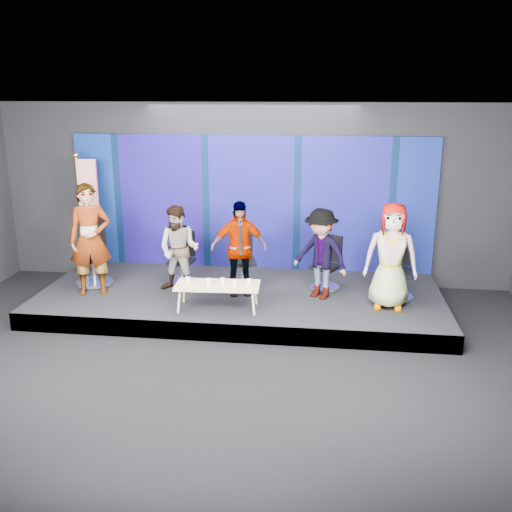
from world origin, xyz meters
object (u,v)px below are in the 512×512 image
at_px(chair_a, 93,263).
at_px(mug_e, 249,282).
at_px(mug_c, 223,281).
at_px(panelist_d, 321,254).
at_px(chair_c, 242,267).
at_px(flag_stand, 86,210).
at_px(coffee_table, 218,286).
at_px(chair_b, 183,266).
at_px(panelist_e, 391,256).
at_px(mug_b, 209,282).
at_px(mug_a, 188,280).
at_px(panelist_a, 90,240).
at_px(panelist_b, 179,249).
at_px(panelist_c, 239,248).
at_px(mug_d, 235,283).
at_px(chair_e, 397,278).
at_px(chair_d, 327,271).

distance_m(chair_a, mug_e, 3.10).
distance_m(chair_a, mug_c, 2.69).
bearing_deg(mug_c, panelist_d, 23.43).
bearing_deg(panelist_d, chair_c, -169.41).
distance_m(chair_c, flag_stand, 3.22).
bearing_deg(coffee_table, chair_b, 125.82).
relative_size(panelist_e, mug_e, 19.83).
height_order(chair_a, mug_b, chair_a).
bearing_deg(mug_a, panelist_a, 166.90).
bearing_deg(panelist_b, panelist_c, 6.59).
xyz_separation_m(chair_a, panelist_e, (5.22, -0.51, 0.47)).
bearing_deg(mug_d, panelist_c, 94.27).
bearing_deg(mug_d, mug_a, 174.25).
distance_m(chair_e, flag_stand, 5.88).
xyz_separation_m(chair_a, coffee_table, (2.48, -0.93, -0.01)).
bearing_deg(coffee_table, chair_e, 17.06).
height_order(mug_a, mug_e, mug_a).
height_order(chair_b, mug_d, chair_b).
bearing_deg(mug_e, coffee_table, -172.78).
relative_size(chair_e, panelist_e, 0.62).
distance_m(panelist_d, mug_d, 1.58).
bearing_deg(mug_b, flag_stand, 148.30).
bearing_deg(mug_c, chair_b, 129.40).
height_order(mug_a, mug_b, mug_b).
distance_m(coffee_table, mug_d, 0.30).
xyz_separation_m(panelist_d, mug_a, (-2.12, -0.70, -0.31)).
relative_size(panelist_a, chair_d, 2.02).
relative_size(panelist_c, coffee_table, 1.19).
height_order(chair_a, mug_a, chair_a).
distance_m(panelist_e, mug_d, 2.53).
bearing_deg(chair_b, panelist_b, -73.56).
xyz_separation_m(chair_d, mug_b, (-1.87, -1.26, 0.15)).
relative_size(mug_e, flag_stand, 0.04).
bearing_deg(mug_e, mug_a, -178.60).
xyz_separation_m(chair_a, panelist_c, (2.71, -0.19, 0.43)).
bearing_deg(panelist_c, panelist_a, 171.09).
distance_m(mug_e, flag_stand, 3.78).
relative_size(chair_a, mug_c, 13.77).
height_order(panelist_b, mug_d, panelist_b).
relative_size(panelist_b, mug_e, 17.46).
xyz_separation_m(chair_d, mug_c, (-1.66, -1.16, 0.14)).
height_order(panelist_a, mug_e, panelist_a).
distance_m(panelist_d, flag_stand, 4.59).
relative_size(panelist_a, mug_a, 21.80).
xyz_separation_m(panelist_a, mug_e, (2.79, -0.39, -0.50)).
bearing_deg(coffee_table, panelist_d, 24.32).
distance_m(chair_a, panelist_d, 4.12).
height_order(panelist_d, mug_a, panelist_d).
bearing_deg(mug_e, chair_c, 103.61).
height_order(coffee_table, mug_b, mug_b).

